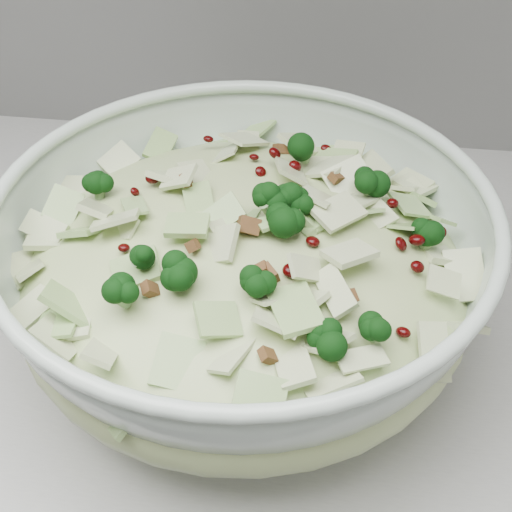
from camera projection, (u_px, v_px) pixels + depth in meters
The scene contains 3 objects.
counter at pixel (182, 490), 1.05m from camera, with size 3.60×0.60×0.90m, color #B0B0AB.
mixing_bowl at pixel (244, 275), 0.61m from camera, with size 0.54×0.54×0.17m.
salad at pixel (244, 251), 0.59m from camera, with size 0.53×0.53×0.17m.
Camera 1 is at (0.18, 1.16, 1.40)m, focal length 50.00 mm.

